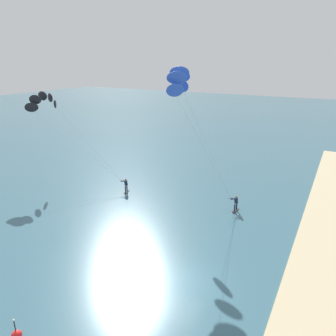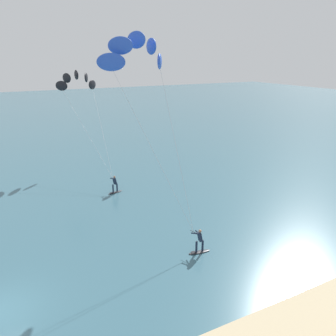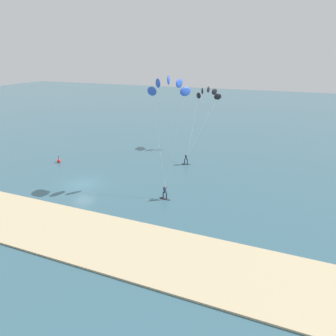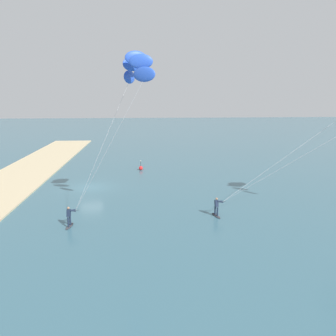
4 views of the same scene
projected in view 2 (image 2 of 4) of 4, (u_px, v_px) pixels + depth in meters
kitesurfer_nearshore at (139, 59)px, 22.28m from camera, size 5.41×7.37×13.81m
kitesurfer_mid_water at (78, 84)px, 38.76m from camera, size 4.86×13.12×10.75m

